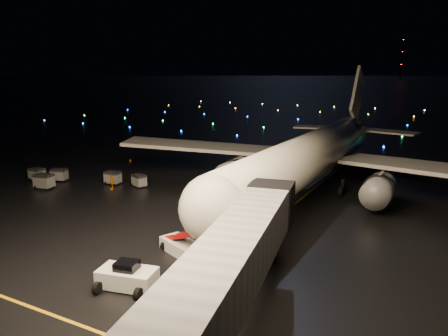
{
  "coord_description": "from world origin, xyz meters",
  "views": [
    {
      "loc": [
        27.18,
        -26.47,
        14.92
      ],
      "look_at": [
        6.65,
        12.0,
        5.0
      ],
      "focal_mm": 35.0,
      "sensor_mm": 36.0,
      "label": 1
    }
  ],
  "objects": [
    {
      "name": "baggage_cart_0",
      "position": [
        -8.28,
        16.6,
        0.78
      ],
      "size": [
        2.16,
        1.83,
        1.56
      ],
      "primitive_type": "cube",
      "rotation": [
        0.0,
        0.0,
        -0.35
      ],
      "color": "slate",
      "rests_on": "ground"
    },
    {
      "name": "belt_loader",
      "position": [
        8.43,
        1.56,
        1.66
      ],
      "size": [
        7.01,
        4.46,
        3.32
      ],
      "primitive_type": null,
      "rotation": [
        0.0,
        0.0,
        -0.41
      ],
      "color": "silver",
      "rests_on": "ground"
    },
    {
      "name": "pushback_tug",
      "position": [
        8.07,
        -4.98,
        0.95
      ],
      "size": [
        4.36,
        2.9,
        1.91
      ],
      "primitive_type": "cube",
      "rotation": [
        0.0,
        0.0,
        0.21
      ],
      "color": "silver",
      "rests_on": "ground"
    },
    {
      "name": "baggage_cart_3",
      "position": [
        -18.43,
        10.19,
        0.94
      ],
      "size": [
        2.44,
        1.88,
        1.89
      ],
      "primitive_type": "cube",
      "rotation": [
        0.0,
        0.0,
        0.16
      ],
      "color": "slate",
      "rests_on": "ground"
    },
    {
      "name": "baggage_cart_1",
      "position": [
        -12.25,
        16.05,
        0.83
      ],
      "size": [
        2.1,
        1.59,
        1.67
      ],
      "primitive_type": "cube",
      "rotation": [
        0.0,
        0.0,
        0.11
      ],
      "color": "slate",
      "rests_on": "ground"
    },
    {
      "name": "taxiway_lights",
      "position": [
        0.0,
        106.0,
        0.18
      ],
      "size": [
        164.0,
        92.0,
        0.36
      ],
      "primitive_type": null,
      "color": "black",
      "rests_on": "ground"
    },
    {
      "name": "safety_cone_2",
      "position": [
        -1.48,
        19.31,
        0.27
      ],
      "size": [
        0.6,
        0.6,
        0.54
      ],
      "primitive_type": "cone",
      "rotation": [
        0.0,
        0.0,
        -0.33
      ],
      "color": "#EB5E00",
      "rests_on": "ground"
    },
    {
      "name": "radio_mast",
      "position": [
        -60.0,
        740.0,
        32.0
      ],
      "size": [
        1.8,
        1.8,
        64.0
      ],
      "primitive_type": "cylinder",
      "color": "black",
      "rests_on": "ground"
    },
    {
      "name": "safety_cone_1",
      "position": [
        -1.68,
        27.3,
        0.27
      ],
      "size": [
        0.61,
        0.61,
        0.53
      ],
      "primitive_type": "cone",
      "rotation": [
        0.0,
        0.0,
        0.37
      ],
      "color": "#EB5E00",
      "rests_on": "ground"
    },
    {
      "name": "crew_c",
      "position": [
        -10.48,
        13.91,
        0.96
      ],
      "size": [
        1.16,
        1.08,
        1.91
      ],
      "primitive_type": "imported",
      "rotation": [
        0.0,
        0.0,
        -0.7
      ],
      "color": "orange",
      "rests_on": "ground"
    },
    {
      "name": "lane_centre",
      "position": [
        12.0,
        15.0,
        0.01
      ],
      "size": [
        0.25,
        80.0,
        0.02
      ],
      "primitive_type": "cube",
      "color": "orange",
      "rests_on": "ground"
    },
    {
      "name": "airliner",
      "position": [
        12.11,
        26.48,
        7.7
      ],
      "size": [
        54.79,
        52.1,
        15.39
      ],
      "primitive_type": null,
      "rotation": [
        0.0,
        0.0,
        -0.01
      ],
      "color": "silver",
      "rests_on": "ground"
    },
    {
      "name": "ground",
      "position": [
        0.0,
        300.0,
        0.0
      ],
      "size": [
        2000.0,
        2000.0,
        0.0
      ],
      "primitive_type": "plane",
      "color": "black",
      "rests_on": "ground"
    },
    {
      "name": "safety_cone_0",
      "position": [
        -1.44,
        17.31,
        0.26
      ],
      "size": [
        0.48,
        0.48,
        0.51
      ],
      "primitive_type": "cone",
      "rotation": [
        0.0,
        0.0,
        -0.05
      ],
      "color": "#EB5E00",
      "rests_on": "ground"
    },
    {
      "name": "baggage_cart_4",
      "position": [
        -22.77,
        12.67,
        0.84
      ],
      "size": [
        2.02,
        1.45,
        1.67
      ],
      "primitive_type": "cube",
      "rotation": [
        0.0,
        0.0,
        0.04
      ],
      "color": "slate",
      "rests_on": "ground"
    },
    {
      "name": "safety_cone_3",
      "position": [
        -19.49,
        28.22,
        0.28
      ],
      "size": [
        0.55,
        0.55,
        0.56
      ],
      "primitive_type": "cone",
      "rotation": [
        0.0,
        0.0,
        0.14
      ],
      "color": "#EB5E00",
      "rests_on": "ground"
    },
    {
      "name": "baggage_cart_2",
      "position": [
        -19.81,
        13.86,
        0.83
      ],
      "size": [
        2.31,
        1.96,
        1.66
      ],
      "primitive_type": "cube",
      "rotation": [
        0.0,
        0.0,
        0.35
      ],
      "color": "slate",
      "rests_on": "ground"
    }
  ]
}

